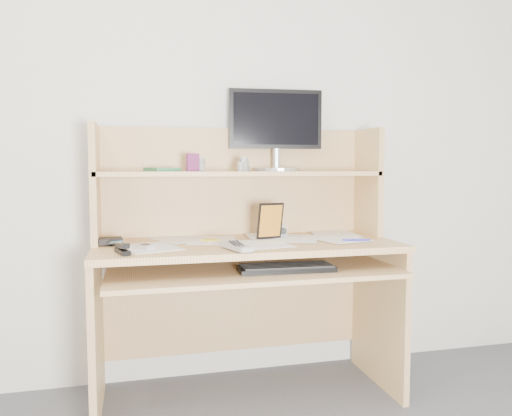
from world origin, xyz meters
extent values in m
cube|color=beige|center=(0.00, 1.80, 1.25)|extent=(3.60, 0.04, 2.50)
cube|color=tan|center=(0.00, 1.48, 0.73)|extent=(1.40, 0.60, 0.03)
cube|color=tan|center=(-0.68, 1.48, 0.36)|extent=(0.03, 0.56, 0.72)
cube|color=tan|center=(0.68, 1.48, 0.36)|extent=(0.03, 0.56, 0.72)
cube|color=tan|center=(0.00, 1.77, 0.34)|extent=(1.34, 0.02, 0.41)
cube|color=tan|center=(0.00, 1.36, 0.64)|extent=(1.28, 0.55, 0.02)
cube|color=tan|center=(0.00, 1.77, 1.02)|extent=(1.40, 0.02, 0.55)
cube|color=tan|center=(-0.68, 1.63, 1.02)|extent=(0.03, 0.30, 0.55)
cube|color=tan|center=(0.68, 1.63, 1.02)|extent=(0.03, 0.30, 0.55)
cube|color=tan|center=(0.00, 1.63, 1.07)|extent=(1.38, 0.30, 0.02)
cube|color=white|center=(0.00, 1.48, 0.75)|extent=(1.32, 0.54, 0.01)
cube|color=black|center=(0.13, 1.27, 0.66)|extent=(0.42, 0.17, 0.02)
cube|color=black|center=(0.13, 1.27, 0.67)|extent=(0.40, 0.16, 0.01)
cube|color=#9E9E99|center=(-0.10, 1.27, 0.77)|extent=(0.11, 0.21, 0.02)
cube|color=silver|center=(-0.47, 1.38, 0.77)|extent=(0.09, 0.10, 0.02)
cube|color=black|center=(-0.56, 1.29, 0.78)|extent=(0.07, 0.13, 0.04)
cube|color=black|center=(-0.62, 1.55, 0.77)|extent=(0.11, 0.10, 0.03)
cube|color=yellow|center=(-0.16, 1.56, 0.75)|extent=(0.10, 0.10, 0.01)
cube|color=#BDBDBF|center=(0.18, 1.59, 0.78)|extent=(0.10, 0.05, 0.06)
cube|color=black|center=(0.12, 1.52, 0.84)|extent=(0.13, 0.03, 0.18)
cylinder|color=#1918BA|center=(0.50, 1.36, 0.76)|extent=(0.13, 0.04, 0.01)
cube|color=maroon|center=(-0.24, 1.61, 1.12)|extent=(0.06, 0.04, 0.09)
cube|color=#307855|center=(-0.38, 1.68, 1.09)|extent=(0.18, 0.20, 0.02)
cylinder|color=black|center=(0.04, 1.67, 1.11)|extent=(0.05, 0.05, 0.05)
cylinder|color=white|center=(-0.19, 1.63, 1.11)|extent=(0.04, 0.04, 0.06)
cylinder|color=black|center=(-0.01, 1.58, 1.10)|extent=(0.04, 0.04, 0.05)
cylinder|color=white|center=(0.01, 1.59, 1.12)|extent=(0.05, 0.05, 0.07)
cylinder|color=#B7B8BD|center=(0.21, 1.69, 1.09)|extent=(0.24, 0.24, 0.02)
cylinder|color=#B7B8BD|center=(0.21, 1.70, 1.15)|extent=(0.04, 0.04, 0.10)
cube|color=black|center=(0.21, 1.72, 1.35)|extent=(0.48, 0.07, 0.30)
cube|color=black|center=(0.21, 1.70, 1.35)|extent=(0.44, 0.04, 0.26)
camera|label=1|loc=(-0.52, -0.78, 1.10)|focal=35.00mm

